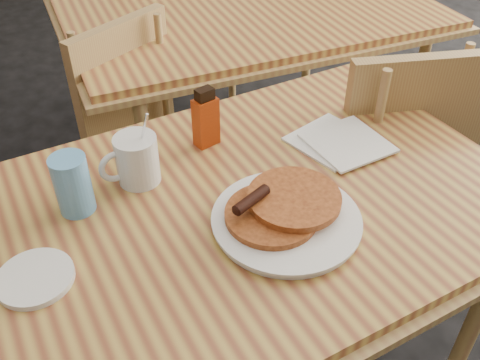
# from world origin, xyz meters

# --- Properties ---
(main_table) EXTENTS (1.22, 0.85, 0.75)m
(main_table) POSITION_xyz_m (-0.02, 0.07, 0.71)
(main_table) COLOR #B08B3E
(main_table) RESTS_ON floor
(neighbor_table) EXTENTS (1.48, 1.10, 0.75)m
(neighbor_table) POSITION_xyz_m (0.55, 1.00, 0.71)
(neighbor_table) COLOR #B08B3E
(neighbor_table) RESTS_ON floor
(chair_main_far) EXTENTS (0.49, 0.51, 0.85)m
(chair_main_far) POSITION_xyz_m (-0.00, 0.78, 0.50)
(chair_main_far) COLOR #A6884E
(chair_main_far) RESTS_ON floor
(chair_neighbor_near) EXTENTS (0.52, 0.54, 0.89)m
(chair_neighbor_near) POSITION_xyz_m (0.57, 0.25, 0.53)
(chair_neighbor_near) COLOR #A6884E
(chair_neighbor_near) RESTS_ON floor
(pancake_plate) EXTENTS (0.30, 0.30, 0.07)m
(pancake_plate) POSITION_xyz_m (0.01, -0.03, 0.77)
(pancake_plate) COLOR silver
(pancake_plate) RESTS_ON main_table
(coffee_mug) EXTENTS (0.13, 0.09, 0.17)m
(coffee_mug) POSITION_xyz_m (-0.19, 0.24, 0.81)
(coffee_mug) COLOR silver
(coffee_mug) RESTS_ON main_table
(syrup_bottle) EXTENTS (0.06, 0.04, 0.15)m
(syrup_bottle) POSITION_xyz_m (0.00, 0.29, 0.82)
(syrup_bottle) COLOR maroon
(syrup_bottle) RESTS_ON main_table
(napkin_stack) EXTENTS (0.21, 0.22, 0.01)m
(napkin_stack) POSITION_xyz_m (0.28, 0.13, 0.76)
(napkin_stack) COLOR white
(napkin_stack) RESTS_ON main_table
(blue_tumbler) EXTENTS (0.07, 0.07, 0.13)m
(blue_tumbler) POSITION_xyz_m (-0.33, 0.22, 0.81)
(blue_tumbler) COLOR #5998D0
(blue_tumbler) RESTS_ON main_table
(side_saucer) EXTENTS (0.14, 0.14, 0.01)m
(side_saucer) POSITION_xyz_m (-0.46, 0.07, 0.76)
(side_saucer) COLOR silver
(side_saucer) RESTS_ON main_table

